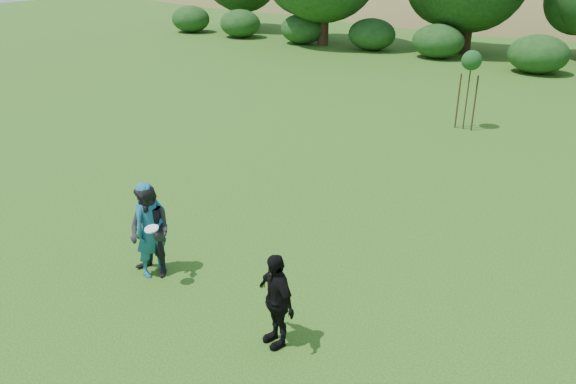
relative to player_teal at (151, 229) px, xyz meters
name	(u,v)px	position (x,y,z in m)	size (l,w,h in m)	color
ground	(202,297)	(1.40, -0.15, -1.00)	(120.00, 120.00, 0.00)	#19470C
player_teal	(151,229)	(0.00, 0.00, 0.00)	(0.73, 0.48, 2.00)	#1A5E76
player_grey	(150,232)	(0.03, -0.05, -0.03)	(0.94, 0.73, 1.94)	black
player_black	(276,300)	(3.35, -0.46, -0.15)	(1.00, 0.42, 1.71)	black
frisbee	(151,229)	(0.42, -0.35, 0.28)	(0.27, 0.27, 0.08)	white
sapling	(471,63)	(2.23, 13.29, 1.42)	(0.70, 0.70, 2.85)	#3B2B17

